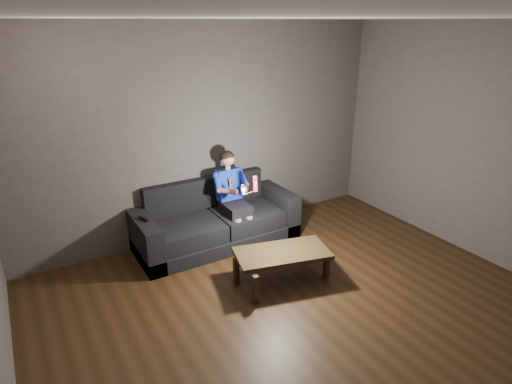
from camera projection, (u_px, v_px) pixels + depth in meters
floor at (328, 335)px, 3.92m from camera, size 5.00×5.00×0.00m
back_wall at (207, 134)px, 5.41m from camera, size 5.00×0.04×2.70m
ceiling at (353, 17)px, 2.91m from camera, size 5.00×5.00×0.02m
sofa at (215, 223)px, 5.50m from camera, size 2.05×0.89×0.79m
child at (232, 190)px, 5.41m from camera, size 0.45×0.55×1.10m
wii_remote_red at (255, 184)px, 5.03m from camera, size 0.06×0.08×0.20m
nunchuk_white at (243, 190)px, 4.98m from camera, size 0.06×0.09×0.14m
wii_remote_black at (144, 219)px, 4.88m from camera, size 0.07×0.15×0.03m
coffee_table at (282, 255)px, 4.63m from camera, size 1.10×0.73×0.37m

